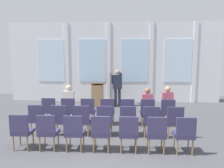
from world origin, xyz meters
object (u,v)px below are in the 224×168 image
object	(u,v)px
chair_r1_c1	(60,118)
chair_r2_c5	(156,132)
chair_r2_c1	(48,130)
chair_r0_c6	(167,111)
audience_r0_c6	(167,104)
chair_r1_c3	(105,119)
chair_r2_c6	(184,133)
audience_r0_c5	(147,104)
mic_stand	(111,99)
chair_r0_c0	(50,109)
chair_r1_c4	(128,119)
chair_r0_c2	(88,110)
chair_r2_c0	(22,129)
chair_r0_c5	(147,110)
chair_r1_c2	(82,118)
speaker	(117,85)
chair_r1_c0	(38,118)
chair_r0_c1	(69,109)
chair_r2_c4	(129,132)
chair_r0_c3	(108,110)
chair_r0_c4	(127,110)
chair_r2_c2	(74,130)
audience_r0_c1	(69,102)
chair_r1_c5	(151,119)
chair_r1_c6	(174,120)

from	to	relation	value
chair_r1_c1	chair_r2_c5	distance (m)	2.88
chair_r2_c1	chair_r2_c5	xyz separation A→B (m)	(2.69, 0.00, 0.00)
chair_r0_c6	audience_r0_c6	bearing A→B (deg)	90.00
chair_r0_c6	chair_r1_c3	size ratio (longest dim) A/B	1.00
chair_r2_c1	chair_r2_c6	distance (m)	3.36
audience_r0_c5	mic_stand	bearing A→B (deg)	116.68
chair_r0_c0	chair_r1_c4	bearing A→B (deg)	-21.04
chair_r0_c2	chair_r2_c0	xyz separation A→B (m)	(-1.34, -2.07, 0.00)
chair_r2_c0	chair_r2_c6	bearing A→B (deg)	0.00
chair_r0_c2	chair_r0_c5	size ratio (longest dim) A/B	1.00
chair_r0_c2	chair_r1_c2	size ratio (longest dim) A/B	1.00
chair_r0_c6	chair_r1_c3	distance (m)	2.27
mic_stand	chair_r2_c1	world-z (taller)	mic_stand
speaker	mic_stand	bearing A→B (deg)	148.23
chair_r1_c0	chair_r2_c1	world-z (taller)	same
chair_r0_c1	chair_r2_c0	size ratio (longest dim) A/B	1.00
chair_r0_c1	chair_r2_c4	size ratio (longest dim) A/B	1.00
mic_stand	chair_r1_c1	world-z (taller)	mic_stand
speaker	chair_r2_c0	size ratio (longest dim) A/B	1.85
chair_r2_c6	chair_r2_c4	bearing A→B (deg)	180.00
chair_r0_c3	chair_r2_c5	distance (m)	2.47
chair_r1_c0	chair_r1_c3	size ratio (longest dim) A/B	1.00
chair_r0_c6	chair_r1_c2	xyz separation A→B (m)	(-2.69, -1.03, 0.00)
chair_r2_c5	chair_r1_c0	bearing A→B (deg)	162.89
mic_stand	chair_r2_c5	bearing A→B (deg)	-74.05
chair_r0_c4	chair_r1_c0	distance (m)	2.88
chair_r2_c0	chair_r2_c6	distance (m)	4.03
chair_r1_c4	chair_r2_c0	xyz separation A→B (m)	(-2.69, -1.03, 0.00)
mic_stand	audience_r0_c6	xyz separation A→B (m)	(2.10, -2.84, 0.42)
audience_r0_c6	chair_r2_c2	distance (m)	3.45
speaker	audience_r0_c5	size ratio (longest dim) A/B	1.33
chair_r0_c5	chair_r2_c6	xyz separation A→B (m)	(0.67, -2.07, 0.00)
chair_r0_c1	chair_r0_c2	world-z (taller)	same
audience_r0_c1	chair_r2_c5	xyz separation A→B (m)	(2.69, -2.15, -0.23)
chair_r1_c5	chair_r2_c1	world-z (taller)	same
chair_r0_c3	chair_r2_c6	size ratio (longest dim) A/B	1.00
chair_r0_c0	chair_r0_c5	size ratio (longest dim) A/B	1.00
chair_r0_c3	audience_r0_c5	world-z (taller)	audience_r0_c5
chair_r0_c0	chair_r1_c3	distance (m)	2.27
chair_r0_c0	chair_r2_c0	world-z (taller)	same
chair_r1_c2	chair_r2_c6	bearing A→B (deg)	-21.04
chair_r2_c5	mic_stand	bearing A→B (deg)	105.95
chair_r0_c5	chair_r0_c2	bearing A→B (deg)	180.00
chair_r1_c1	chair_r1_c6	bearing A→B (deg)	0.00
chair_r0_c3	chair_r2_c6	xyz separation A→B (m)	(2.02, -2.07, 0.00)
chair_r1_c3	chair_r0_c2	bearing A→B (deg)	123.02
chair_r1_c5	chair_r1_c2	bearing A→B (deg)	180.00
speaker	audience_r0_c6	bearing A→B (deg)	-56.15
chair_r1_c1	chair_r1_c6	world-z (taller)	same
chair_r0_c1	chair_r1_c6	distance (m)	3.52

